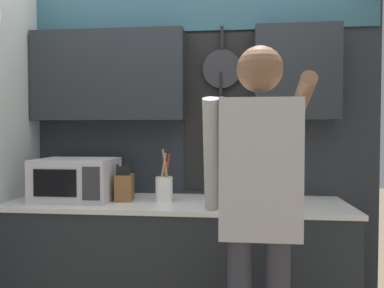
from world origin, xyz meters
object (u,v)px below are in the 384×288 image
person (259,195)px  knife_block (124,187)px  utensil_crock (164,188)px  microwave (76,179)px

person → knife_block: bearing=145.1°
utensil_crock → person: size_ratio=0.19×
knife_block → person: (0.83, -0.58, 0.06)m
utensil_crock → person: (0.57, -0.58, 0.06)m
microwave → knife_block: microwave is taller
knife_block → utensil_crock: utensil_crock is taller
utensil_crock → person: 0.81m
microwave → utensil_crock: bearing=0.1°
utensil_crock → person: person is taller
knife_block → utensil_crock: size_ratio=0.71×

